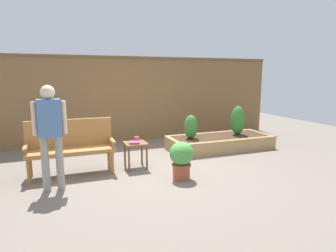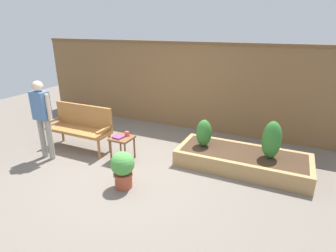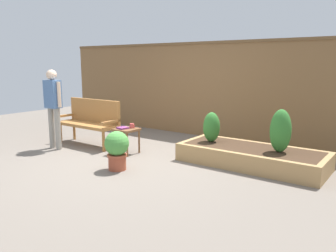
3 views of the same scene
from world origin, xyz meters
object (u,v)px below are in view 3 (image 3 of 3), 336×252
Objects in this scene: book_on_table at (123,128)px; person_by_bench at (53,102)px; garden_bench at (91,119)px; shrub_far_corner at (281,131)px; shrub_near_bench at (212,127)px; cup_on_table at (132,126)px; potted_boxwood at (117,148)px; side_table at (126,133)px.

person_by_bench is at bearing -150.24° from book_on_table.
book_on_table is (1.08, -0.17, -0.05)m from garden_bench.
garden_bench is 3.82m from shrub_far_corner.
shrub_near_bench is (2.55, 0.55, 0.02)m from garden_bench.
shrub_near_bench is at bearing 35.47° from book_on_table.
book_on_table is 0.34× the size of shrub_near_bench.
cup_on_table is 1.65m from person_by_bench.
book_on_table is 0.28× the size of potted_boxwood.
shrub_far_corner is (2.66, 0.66, 0.24)m from side_table.
cup_on_table is 0.18m from book_on_table.
potted_boxwood is 1.18× the size of shrub_near_bench.
shrub_far_corner is at bearing 8.23° from garden_bench.
side_table is 0.70× the size of shrub_far_corner.
cup_on_table is at bearing 69.85° from book_on_table.
person_by_bench is (-1.96, 0.26, 0.58)m from potted_boxwood.
person_by_bench reaches higher than cup_on_table.
shrub_far_corner reaches higher than cup_on_table.
book_on_table is (-0.04, -0.06, 0.10)m from side_table.
garden_bench reaches higher than book_on_table.
side_table is 0.90× the size of shrub_near_bench.
shrub_far_corner is at bearing 12.14° from cup_on_table.
side_table is at bearing 64.16° from book_on_table.
potted_boxwood is 2.59m from shrub_far_corner.
cup_on_table is 0.08× the size of person_by_bench.
shrub_far_corner is (1.22, 0.00, 0.08)m from shrub_near_bench.
person_by_bench is (-1.46, -0.66, 0.41)m from cup_on_table.
garden_bench is 1.13m from side_table.
garden_bench is at bearing 66.98° from person_by_bench.
person_by_bench is at bearing -113.02° from garden_bench.
garden_bench is 8.06× the size of book_on_table.
shrub_far_corner is at bearing 14.02° from side_table.
garden_bench is 2.11× the size of shrub_far_corner.
person_by_bench is (-0.29, -0.68, 0.39)m from garden_bench.
shrub_near_bench is 0.34× the size of person_by_bench.
shrub_far_corner reaches higher than shrub_near_bench.
side_table is at bearing -6.01° from garden_bench.
garden_bench is 2.61m from shrub_near_bench.
cup_on_table is 2.67m from shrub_far_corner.
cup_on_table is 0.23× the size of shrub_near_bench.
shrub_near_bench is at bearing 59.48° from potted_boxwood.
garden_bench is 1.93m from potted_boxwood.
garden_bench is 2.29× the size of potted_boxwood.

